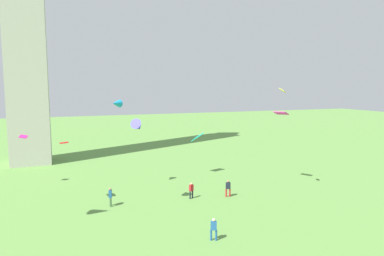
{
  "coord_description": "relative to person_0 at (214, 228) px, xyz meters",
  "views": [
    {
      "loc": [
        -7.3,
        -10.47,
        10.77
      ],
      "look_at": [
        2.51,
        15.06,
        7.47
      ],
      "focal_mm": 32.74,
      "sensor_mm": 36.0,
      "label": 1
    }
  ],
  "objects": [
    {
      "name": "person_0",
      "position": [
        0.0,
        0.0,
        0.0
      ],
      "size": [
        0.48,
        0.4,
        1.61
      ],
      "rotation": [
        0.0,
        0.0,
        5.82
      ],
      "color": "#235693",
      "rests_on": "ground_plane"
    },
    {
      "name": "kite_flying_4",
      "position": [
        12.5,
        10.16,
        6.96
      ],
      "size": [
        1.48,
        1.68,
        0.43
      ],
      "rotation": [
        0.0,
        0.0,
        5.17
      ],
      "color": "#D1249E"
    },
    {
      "name": "kite_flying_6",
      "position": [
        10.42,
        7.07,
        9.41
      ],
      "size": [
        0.83,
        0.87,
        0.51
      ],
      "rotation": [
        0.0,
        0.0,
        3.78
      ],
      "color": "gold"
    },
    {
      "name": "kite_flying_3",
      "position": [
        -4.37,
        13.92,
        8.12
      ],
      "size": [
        1.37,
        1.36,
        0.85
      ],
      "rotation": [
        0.0,
        0.0,
        5.47
      ],
      "color": "#188ABD"
    },
    {
      "name": "kite_flying_7",
      "position": [
        5.72,
        17.3,
        3.74
      ],
      "size": [
        1.47,
        1.38,
        1.12
      ],
      "rotation": [
        0.0,
        0.0,
        0.31
      ],
      "color": "#1DD0CD"
    },
    {
      "name": "kite_flying_1",
      "position": [
        -3.36,
        8.6,
        6.35
      ],
      "size": [
        1.62,
        1.86,
        1.45
      ],
      "rotation": [
        0.0,
        0.0,
        2.61
      ],
      "color": "#322CCD"
    },
    {
      "name": "kite_flying_2",
      "position": [
        -13.34,
        19.14,
        4.55
      ],
      "size": [
        0.92,
        0.7,
        0.39
      ],
      "rotation": [
        0.0,
        0.0,
        2.86
      ],
      "color": "#C51F7D"
    },
    {
      "name": "kite_flying_5",
      "position": [
        -9.44,
        11.23,
        4.87
      ],
      "size": [
        0.78,
        1.08,
        0.18
      ],
      "rotation": [
        0.0,
        0.0,
        1.64
      ],
      "color": "red"
    },
    {
      "name": "person_3",
      "position": [
        -5.75,
        9.73,
        0.06
      ],
      "size": [
        0.36,
        0.52,
        1.72
      ],
      "rotation": [
        0.0,
        0.0,
        4.46
      ],
      "color": "#51754C",
      "rests_on": "ground_plane"
    },
    {
      "name": "person_2",
      "position": [
        5.38,
        8.39,
        0.03
      ],
      "size": [
        0.51,
        0.35,
        1.66
      ],
      "rotation": [
        0.0,
        0.0,
        2.9
      ],
      "color": "red",
      "rests_on": "ground_plane"
    },
    {
      "name": "person_1",
      "position": [
        1.83,
        9.17,
        -0.02
      ],
      "size": [
        0.47,
        0.4,
        1.58
      ],
      "rotation": [
        0.0,
        0.0,
        3.64
      ],
      "color": "#1E2333",
      "rests_on": "ground_plane"
    }
  ]
}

